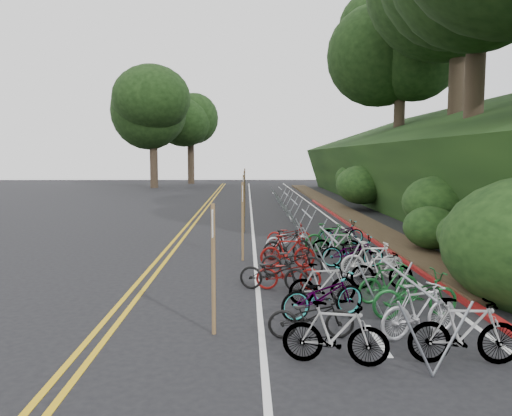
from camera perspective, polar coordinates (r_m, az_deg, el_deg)
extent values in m
plane|color=black|center=(11.20, -4.85, -11.30)|extent=(120.00, 120.00, 0.00)
cube|color=gold|center=(21.14, -8.91, -3.15)|extent=(0.12, 80.00, 0.01)
cube|color=gold|center=(21.10, -8.10, -3.15)|extent=(0.12, 80.00, 0.01)
cube|color=silver|center=(20.94, -0.32, -3.16)|extent=(0.12, 80.00, 0.01)
cube|color=silver|center=(21.41, 11.00, -3.07)|extent=(0.12, 80.00, 0.01)
cube|color=silver|center=(9.58, 13.77, -14.45)|extent=(0.10, 1.60, 0.01)
cube|color=silver|center=(15.23, 7.96, -6.68)|extent=(0.10, 1.60, 0.01)
cube|color=silver|center=(21.07, 5.40, -3.13)|extent=(0.10, 1.60, 0.01)
cube|color=silver|center=(26.98, 3.97, -1.12)|extent=(0.10, 1.60, 0.01)
cube|color=silver|center=(32.93, 3.05, 0.16)|extent=(0.10, 1.60, 0.01)
cube|color=silver|center=(38.89, 2.42, 1.05)|extent=(0.10, 1.60, 0.01)
cube|color=silver|center=(44.86, 1.95, 1.70)|extent=(0.10, 1.60, 0.01)
cube|color=maroon|center=(23.44, 11.18, -2.18)|extent=(0.25, 28.00, 0.10)
cube|color=black|center=(35.09, 20.33, 4.73)|extent=(12.32, 44.00, 9.11)
cube|color=#382819|center=(33.32, 8.72, 0.30)|extent=(1.40, 44.00, 0.16)
ellipsoid|color=#284C19|center=(15.30, 24.00, -3.13)|extent=(2.00, 2.80, 1.60)
ellipsoid|color=#284C19|center=(20.12, 20.11, 0.54)|extent=(2.60, 3.64, 2.08)
ellipsoid|color=#284C19|center=(26.12, 17.86, 2.75)|extent=(2.20, 3.08, 1.76)
ellipsoid|color=#284C19|center=(31.53, 11.89, 2.62)|extent=(3.00, 4.20, 2.40)
ellipsoid|color=#284C19|center=(37.52, 10.89, 3.40)|extent=(2.40, 3.36, 1.92)
ellipsoid|color=#284C19|center=(41.69, 11.52, 4.58)|extent=(2.80, 3.92, 2.24)
ellipsoid|color=#284C19|center=(17.98, 19.36, -2.12)|extent=(1.80, 2.52, 1.44)
ellipsoid|color=#284C19|center=(30.15, 16.88, 4.32)|extent=(3.20, 4.48, 2.56)
cylinder|color=#2D2319|center=(25.02, 23.64, 11.28)|extent=(0.86, 0.86, 6.71)
cylinder|color=#2D2319|center=(33.43, 21.87, 11.86)|extent=(0.91, 0.91, 7.61)
cylinder|color=#2D2319|center=(40.51, 16.03, 9.42)|extent=(0.83, 0.83, 6.27)
ellipsoid|color=black|center=(41.26, 16.27, 17.25)|extent=(8.36, 8.36, 7.94)
cylinder|color=#2D2319|center=(48.95, 16.12, 10.12)|extent=(0.88, 0.88, 7.16)
ellipsoid|color=black|center=(49.89, 16.35, 17.66)|extent=(9.95, 9.95, 9.45)
cylinder|color=#2D2319|center=(53.57, -11.60, 5.38)|extent=(0.81, 0.81, 5.82)
ellipsoid|color=black|center=(53.79, -11.72, 11.04)|extent=(7.96, 7.96, 7.56)
cylinder|color=#2D2319|center=(61.05, -7.45, 5.30)|extent=(0.79, 0.79, 5.37)
ellipsoid|color=black|center=(61.19, -7.51, 9.77)|extent=(6.96, 6.96, 6.62)
cylinder|color=gray|center=(9.23, 16.80, -7.65)|extent=(0.05, 2.93, 0.05)
cylinder|color=gray|center=(8.07, 17.77, -14.07)|extent=(0.60, 0.04, 1.17)
cylinder|color=gray|center=(8.26, 21.56, -13.73)|extent=(0.60, 0.04, 1.17)
cylinder|color=gray|center=(10.57, 12.94, -9.14)|extent=(0.60, 0.04, 1.17)
cylinder|color=gray|center=(10.71, 15.88, -9.00)|extent=(0.60, 0.04, 1.17)
cylinder|color=gray|center=(14.03, 8.27, -3.00)|extent=(0.05, 3.00, 0.05)
cylinder|color=gray|center=(12.73, 8.00, -6.55)|extent=(0.58, 0.04, 1.13)
cylinder|color=gray|center=(12.83, 10.49, -6.49)|extent=(0.58, 0.04, 1.13)
cylinder|color=gray|center=(15.45, 6.36, -4.31)|extent=(0.58, 0.04, 1.13)
cylinder|color=gray|center=(15.53, 8.42, -4.29)|extent=(0.58, 0.04, 1.13)
cylinder|color=gray|center=(18.94, 5.82, -0.66)|extent=(0.05, 3.00, 0.05)
cylinder|color=gray|center=(17.60, 5.44, -3.04)|extent=(0.58, 0.04, 1.13)
cylinder|color=gray|center=(17.68, 7.24, -3.03)|extent=(0.58, 0.04, 1.13)
cylinder|color=gray|center=(20.36, 4.55, -1.82)|extent=(0.58, 0.04, 1.13)
cylinder|color=gray|center=(20.42, 6.11, -1.81)|extent=(0.58, 0.04, 1.13)
cylinder|color=gray|center=(23.88, 4.38, 0.72)|extent=(0.05, 3.00, 0.05)
cylinder|color=gray|center=(22.53, 4.00, -1.06)|extent=(0.58, 0.04, 1.13)
cylinder|color=gray|center=(22.59, 5.41, -1.06)|extent=(0.58, 0.04, 1.13)
cylinder|color=gray|center=(25.30, 3.44, -0.29)|extent=(0.58, 0.04, 1.13)
cylinder|color=gray|center=(25.35, 4.70, -0.29)|extent=(0.58, 0.04, 1.13)
cylinder|color=gray|center=(28.85, 3.44, 1.62)|extent=(0.05, 3.00, 0.05)
cylinder|color=gray|center=(27.48, 3.08, 0.21)|extent=(0.58, 0.04, 1.13)
cylinder|color=gray|center=(27.53, 4.24, 0.21)|extent=(0.58, 0.04, 1.13)
cylinder|color=gray|center=(30.27, 2.69, 0.74)|extent=(0.58, 0.04, 1.13)
cylinder|color=gray|center=(30.31, 3.75, 0.74)|extent=(0.58, 0.04, 1.13)
cylinder|color=gray|center=(33.82, 2.77, 2.26)|extent=(0.05, 3.00, 0.05)
cylinder|color=gray|center=(32.45, 2.44, 1.09)|extent=(0.58, 0.04, 1.13)
cylinder|color=gray|center=(32.49, 3.42, 1.09)|extent=(0.58, 0.04, 1.13)
cylinder|color=gray|center=(35.24, 2.16, 1.47)|extent=(0.58, 0.04, 1.13)
cylinder|color=gray|center=(35.27, 3.07, 1.48)|extent=(0.58, 0.04, 1.13)
cylinder|color=brown|center=(9.31, -4.89, -7.04)|extent=(0.08, 0.08, 2.46)
cube|color=silver|center=(9.16, -4.94, -1.68)|extent=(0.02, 0.40, 0.50)
cylinder|color=brown|center=(15.81, -1.53, -1.57)|extent=(0.08, 0.08, 2.50)
cube|color=silver|center=(15.72, -1.54, 1.69)|extent=(0.02, 0.40, 0.50)
cylinder|color=brown|center=(21.77, -1.41, 0.49)|extent=(0.08, 0.08, 2.50)
cube|color=silver|center=(21.71, -1.42, 2.86)|extent=(0.02, 0.40, 0.50)
cylinder|color=brown|center=(27.75, -1.35, 1.67)|extent=(0.08, 0.08, 2.50)
cube|color=silver|center=(27.70, -1.35, 3.53)|extent=(0.02, 0.40, 0.50)
cylinder|color=brown|center=(33.74, -1.30, 2.43)|extent=(0.08, 0.08, 2.50)
cube|color=silver|center=(33.70, -1.30, 3.96)|extent=(0.02, 0.40, 0.50)
imported|color=black|center=(12.45, 2.00, -7.37)|extent=(1.01, 1.81, 0.90)
imported|color=slate|center=(8.27, 9.04, -13.95)|extent=(0.84, 1.76, 1.02)
imported|color=slate|center=(8.83, 22.75, -12.85)|extent=(0.62, 1.83, 1.08)
imported|color=black|center=(9.35, 6.32, -12.15)|extent=(0.57, 1.59, 0.83)
imported|color=#9E9EA3|center=(9.77, 18.18, -11.06)|extent=(1.06, 1.75, 1.02)
imported|color=slate|center=(10.45, 7.63, -9.79)|extent=(1.26, 1.98, 0.98)
imported|color=#144C1E|center=(10.88, 17.72, -9.39)|extent=(0.95, 1.95, 0.98)
imported|color=slate|center=(11.40, 7.63, -8.57)|extent=(0.64, 1.60, 0.94)
imported|color=#144C1E|center=(11.83, 14.93, -8.20)|extent=(0.82, 1.61, 0.93)
imported|color=maroon|center=(12.53, 3.75, -7.40)|extent=(0.67, 1.65, 0.85)
imported|color=slate|center=(12.96, 14.18, -6.92)|extent=(0.47, 1.58, 0.95)
imported|color=black|center=(13.86, 4.13, -6.00)|extent=(0.94, 1.81, 0.90)
imported|color=beige|center=(13.98, 13.15, -5.79)|extent=(0.54, 1.72, 1.03)
imported|color=maroon|center=(14.91, 3.62, -4.98)|extent=(0.54, 1.66, 0.99)
imported|color=slate|center=(15.24, 10.95, -4.86)|extent=(0.70, 1.87, 0.98)
imported|color=black|center=(16.11, 3.57, -4.20)|extent=(0.82, 1.67, 0.96)
imported|color=slate|center=(16.44, 9.20, -4.07)|extent=(0.65, 1.64, 0.96)
imported|color=#9E9EA3|center=(17.33, 3.66, -3.64)|extent=(1.07, 1.76, 0.87)
imported|color=#144C1E|center=(17.43, 8.31, -3.38)|extent=(0.67, 1.74, 1.02)
imported|color=maroon|center=(18.42, 3.82, -3.09)|extent=(0.58, 1.63, 0.86)
imported|color=slate|center=(18.90, 9.67, -2.83)|extent=(0.91, 1.84, 0.93)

